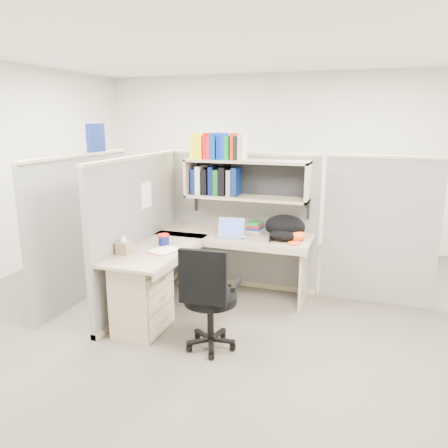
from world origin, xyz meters
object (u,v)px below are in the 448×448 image
at_px(laptop, 229,228).
at_px(task_chair, 209,314).
at_px(snack_canister, 164,239).
at_px(desk, 169,280).
at_px(backpack, 284,228).

relative_size(laptop, task_chair, 0.30).
distance_m(laptop, snack_canister, 0.74).
bearing_deg(task_chair, desk, 144.23).
xyz_separation_m(laptop, task_chair, (0.18, -1.12, -0.49)).
height_order(backpack, snack_canister, backpack).
bearing_deg(snack_canister, task_chair, -40.63).
relative_size(desk, backpack, 3.96).
height_order(laptop, backpack, backpack).
relative_size(desk, task_chair, 1.78).
relative_size(backpack, task_chair, 0.45).
relative_size(snack_canister, task_chair, 0.12).
bearing_deg(snack_canister, laptop, 41.06).
bearing_deg(desk, laptop, 60.04).
distance_m(snack_canister, task_chair, 1.07).
bearing_deg(task_chair, snack_canister, 139.37).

